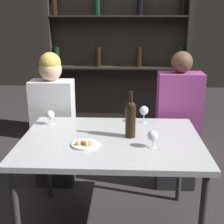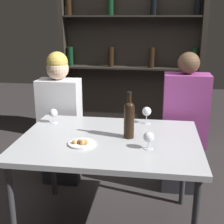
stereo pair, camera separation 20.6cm
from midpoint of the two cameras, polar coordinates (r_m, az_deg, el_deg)
dining_table at (r=2.19m, az=2.20°, el=-6.35°), size 1.24×0.92×0.73m
wine_rack_wall at (r=3.79m, az=5.15°, el=12.25°), size 1.70×0.21×2.40m
wine_bottle at (r=2.14m, az=5.90°, el=-1.11°), size 0.07×0.07×0.33m
wine_glass_0 at (r=2.48m, az=-8.36°, el=-0.30°), size 0.07×0.07×0.11m
wine_glass_1 at (r=2.46m, az=8.74°, el=-0.00°), size 0.07×0.07×0.13m
wine_glass_2 at (r=2.00m, az=9.67°, el=-4.69°), size 0.07×0.07×0.11m
food_plate_0 at (r=2.06m, az=-2.69°, el=-5.76°), size 0.18×0.18×0.04m
seated_person_left at (r=2.91m, az=-7.47°, el=-1.72°), size 0.38×0.22×1.25m
seated_person_right at (r=2.84m, az=15.07°, el=-2.96°), size 0.38×0.22×1.26m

